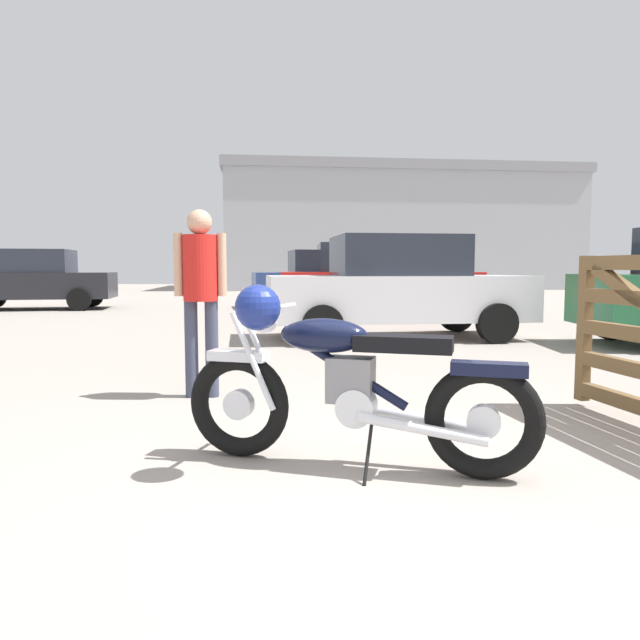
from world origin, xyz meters
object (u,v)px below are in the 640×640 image
silver_sedan_mid (325,279)px  red_hatchback_near (34,280)px  vintage_motorcycle (344,383)px  blue_hatchback_right (397,287)px  bystander (201,283)px  dark_sedan_left (383,277)px

silver_sedan_mid → red_hatchback_near: bearing=-4.7°
vintage_motorcycle → red_hatchback_near: (-7.98, 13.16, 0.34)m
red_hatchback_near → silver_sedan_mid: size_ratio=1.00×
vintage_motorcycle → red_hatchback_near: size_ratio=0.46×
blue_hatchback_right → bystander: bearing=-125.5°
vintage_motorcycle → dark_sedan_left: dark_sedan_left is taller
vintage_motorcycle → bystander: bearing=-41.3°
vintage_motorcycle → dark_sedan_left: bearing=-81.2°
bystander → blue_hatchback_right: (2.36, 4.37, -0.18)m
bystander → blue_hatchback_right: blue_hatchback_right is taller
dark_sedan_left → vintage_motorcycle: bearing=79.7°
red_hatchback_near → blue_hatchback_right: (9.17, -6.91, 0.00)m
bystander → dark_sedan_left: 9.32m
bystander → red_hatchback_near: bearing=-152.0°
silver_sedan_mid → blue_hatchback_right: 7.75m
bystander → blue_hatchback_right: 4.97m
vintage_motorcycle → dark_sedan_left: (1.52, 10.80, 0.45)m
dark_sedan_left → red_hatchback_near: (-9.50, 2.35, -0.10)m
vintage_motorcycle → silver_sedan_mid: bearing=-74.0°
vintage_motorcycle → bystander: (-1.17, 1.88, 0.53)m
bystander → silver_sedan_mid: (1.35, 12.05, -0.18)m
vintage_motorcycle → blue_hatchback_right: 6.37m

